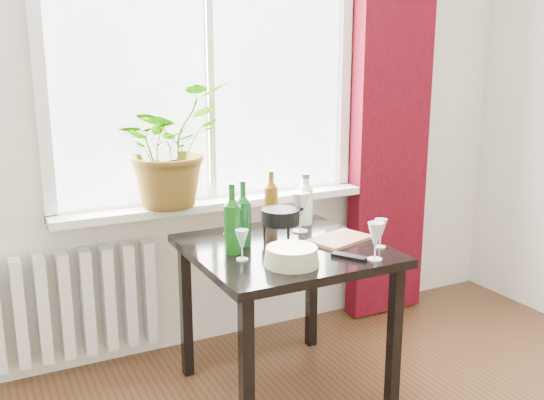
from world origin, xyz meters
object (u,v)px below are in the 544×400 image
cutting_board (340,239)px  plate_stack (292,256)px  wine_bottle_left (232,218)px  tv_remote (349,257)px  wineglass_back_left (229,218)px  fondue_pot (280,223)px  bottle_amber (271,197)px  wineglass_far_right (381,233)px  wineglass_back_center (300,212)px  wineglass_front_right (375,241)px  wine_bottle_right (243,213)px  radiator (76,304)px  table (285,265)px  potted_plant (169,145)px  cleaning_bottle (305,199)px  wineglass_front_left (242,245)px

cutting_board → plate_stack: bearing=-152.0°
wine_bottle_left → tv_remote: wine_bottle_left is taller
wineglass_back_left → cutting_board: size_ratio=0.58×
fondue_pot → bottle_amber: bearing=97.1°
bottle_amber → plate_stack: bottle_amber is taller
wineglass_far_right → wineglass_back_center: wineglass_back_center is taller
plate_stack → fondue_pot: 0.39m
wineglass_front_right → wineglass_back_center: bearing=98.2°
wine_bottle_right → tv_remote: (0.33, -0.38, -0.15)m
wine_bottle_right → cutting_board: wine_bottle_right is taller
radiator → table: table is taller
potted_plant → table: bearing=-58.4°
wineglass_front_right → tv_remote: bearing=144.1°
wineglass_front_right → wineglass_far_right: wineglass_front_right is taller
wineglass_back_left → cleaning_bottle: bearing=-0.1°
wineglass_front_left → tv_remote: size_ratio=0.90×
table → potted_plant: bearing=121.6°
fondue_pot → plate_stack: bearing=-88.4°
potted_plant → cutting_board: bearing=-44.9°
bottle_amber → wineglass_front_right: 0.71m
table → tv_remote: tv_remote is taller
radiator → wine_bottle_right: wine_bottle_right is taller
wineglass_front_right → wineglass_back_center: (-0.07, 0.52, 0.02)m
plate_stack → tv_remote: (0.26, -0.04, -0.03)m
wine_bottle_right → wineglass_far_right: 0.63m
wineglass_front_left → cutting_board: wineglass_front_left is taller
wineglass_front_right → cutting_board: 0.31m
wineglass_front_right → cutting_board: size_ratio=0.59×
tv_remote → wineglass_back_center: bearing=57.0°
wineglass_front_left → potted_plant: bearing=98.6°
potted_plant → cleaning_bottle: size_ratio=2.33×
potted_plant → fondue_pot: (0.40, -0.45, -0.34)m
potted_plant → wineglass_front_right: size_ratio=3.65×
wineglass_far_right → table: bearing=150.2°
wine_bottle_right → table: bearing=-30.5°
wine_bottle_left → plate_stack: (0.16, -0.26, -0.12)m
table → wineglass_back_left: bearing=118.6°
wineglass_far_right → wineglass_front_left: bearing=168.5°
radiator → table: (0.85, -0.63, 0.27)m
radiator → cleaning_bottle: cleaning_bottle is taller
wineglass_far_right → wineglass_front_left: (-0.63, 0.13, -0.00)m
potted_plant → fondue_pot: potted_plant is taller
wineglass_front_left → wine_bottle_left: bearing=89.1°
wineglass_front_left → plate_stack: bearing=-43.6°
table → wine_bottle_left: wine_bottle_left is taller
table → wine_bottle_right: size_ratio=2.77×
wine_bottle_left → wineglass_back_center: size_ratio=1.55×
bottle_amber → wineglass_front_left: bottle_amber is taller
radiator → wine_bottle_left: 1.00m
wine_bottle_left → wine_bottle_right: bearing=42.2°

